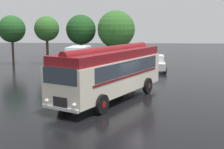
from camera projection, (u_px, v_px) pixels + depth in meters
ground_plane at (123, 101)px, 19.93m from camera, size 120.00×120.00×0.00m
vintage_bus at (111, 71)px, 20.00m from camera, size 6.83×10.08×3.49m
car_near_left at (101, 63)px, 31.93m from camera, size 2.18×4.31×1.66m
car_mid_left at (130, 63)px, 32.31m from camera, size 2.31×4.36×1.66m
car_mid_right at (156, 63)px, 32.22m from camera, size 2.11×4.28×1.66m
box_van at (77, 58)px, 32.36m from camera, size 2.59×5.87×2.50m
tree_far_left at (11, 29)px, 37.30m from camera, size 3.23×3.23×5.87m
tree_left_of_centre at (47, 29)px, 37.09m from camera, size 2.95×2.95×5.77m
tree_centre at (81, 29)px, 38.27m from camera, size 3.66×3.66×5.98m
tree_right_of_centre at (115, 30)px, 37.09m from camera, size 4.48×4.48×6.47m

